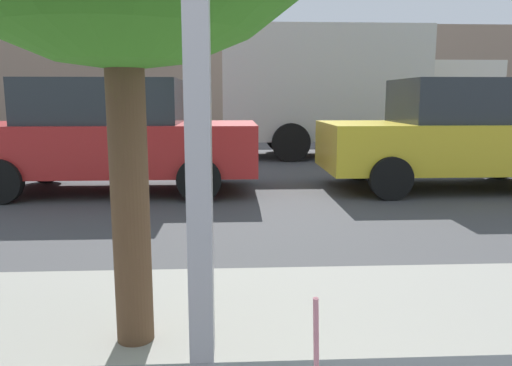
% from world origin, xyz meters
% --- Properties ---
extents(ground_plane, '(60.00, 60.00, 0.00)m').
position_xyz_m(ground_plane, '(0.00, 8.00, 0.00)').
color(ground_plane, '#424244').
extents(sidewalk_strip, '(16.00, 2.80, 0.10)m').
position_xyz_m(sidewalk_strip, '(0.00, 1.60, 0.05)').
color(sidewalk_strip, gray).
rests_on(sidewalk_strip, ground).
extents(building_facade_far, '(28.00, 1.20, 4.20)m').
position_xyz_m(building_facade_far, '(0.00, 18.69, 2.10)').
color(building_facade_far, gray).
rests_on(building_facade_far, ground).
extents(parked_car_red, '(4.50, 1.98, 1.77)m').
position_xyz_m(parked_car_red, '(-1.81, 7.06, 0.89)').
color(parked_car_red, red).
rests_on(parked_car_red, ground).
extents(parked_car_yellow, '(4.24, 2.00, 1.78)m').
position_xyz_m(parked_car_yellow, '(3.77, 7.06, 0.89)').
color(parked_car_yellow, gold).
rests_on(parked_car_yellow, ground).
extents(box_truck, '(6.65, 2.44, 3.16)m').
position_xyz_m(box_truck, '(3.04, 11.76, 1.69)').
color(box_truck, beige).
rests_on(box_truck, ground).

